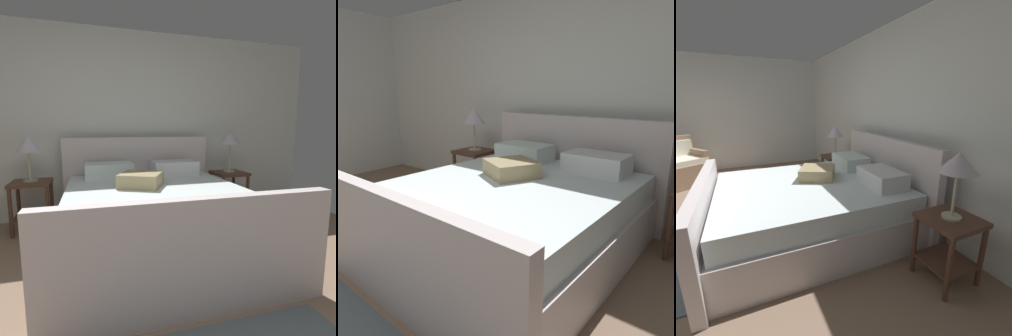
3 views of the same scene
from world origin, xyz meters
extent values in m
cube|color=silver|center=(0.00, 2.96, 1.26)|extent=(6.39, 0.12, 2.53)
cube|color=silver|center=(0.41, 1.63, 0.20)|extent=(1.86, 2.08, 0.40)
cube|color=silver|center=(0.43, 2.70, 0.55)|extent=(1.94, 0.14, 1.10)
cube|color=silver|center=(0.39, 0.56, 0.40)|extent=(1.94, 0.14, 0.80)
cube|color=silver|center=(0.41, 1.63, 0.51)|extent=(1.78, 2.01, 0.22)
cube|color=silver|center=(0.01, 2.38, 0.71)|extent=(0.57, 0.37, 0.18)
cube|color=silver|center=(0.83, 2.36, 0.71)|extent=(0.57, 0.37, 0.18)
cube|color=#9E8B62|center=(0.29, 1.78, 0.69)|extent=(0.54, 0.54, 0.14)
cube|color=#503224|center=(1.70, 2.47, 0.58)|extent=(0.44, 0.44, 0.04)
cube|color=#503224|center=(1.70, 2.47, 0.18)|extent=(0.40, 0.40, 0.02)
cylinder|color=#503224|center=(1.51, 2.28, 0.28)|extent=(0.04, 0.04, 0.56)
cylinder|color=#503224|center=(1.89, 2.28, 0.28)|extent=(0.04, 0.04, 0.56)
cylinder|color=#503224|center=(1.51, 2.66, 0.28)|extent=(0.04, 0.04, 0.56)
cylinder|color=#503224|center=(1.89, 2.66, 0.28)|extent=(0.04, 0.04, 0.56)
cylinder|color=#B7B293|center=(1.70, 2.47, 0.61)|extent=(0.16, 0.16, 0.02)
cylinder|color=#B7B293|center=(1.70, 2.47, 0.81)|extent=(0.02, 0.02, 0.37)
cone|color=silver|center=(1.70, 2.47, 1.08)|extent=(0.31, 0.31, 0.17)
cube|color=#503224|center=(-0.88, 2.52, 0.58)|extent=(0.44, 0.44, 0.04)
cube|color=#503224|center=(-0.88, 2.52, 0.18)|extent=(0.40, 0.40, 0.02)
cylinder|color=#503224|center=(-1.07, 2.33, 0.28)|extent=(0.04, 0.04, 0.56)
cylinder|color=#503224|center=(-0.69, 2.33, 0.28)|extent=(0.04, 0.04, 0.56)
cylinder|color=#503224|center=(-1.07, 2.71, 0.28)|extent=(0.04, 0.04, 0.56)
cylinder|color=#503224|center=(-0.69, 2.71, 0.28)|extent=(0.04, 0.04, 0.56)
cylinder|color=#B7B293|center=(-0.88, 2.52, 0.61)|extent=(0.16, 0.16, 0.02)
cylinder|color=#B7B293|center=(-0.88, 2.52, 0.78)|extent=(0.02, 0.02, 0.32)
cone|color=silver|center=(-0.88, 2.52, 1.05)|extent=(0.29, 0.29, 0.20)
camera|label=1|loc=(-0.24, -0.91, 1.21)|focal=28.83mm
camera|label=2|loc=(1.91, -0.35, 1.38)|focal=33.31mm
camera|label=3|loc=(2.88, 0.93, 1.53)|focal=24.50mm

